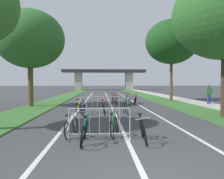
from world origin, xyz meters
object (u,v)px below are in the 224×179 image
(bicycle_yellow_2, at_px, (80,107))
(bicycle_silver_9, at_px, (113,99))
(bicycle_green_1, at_px, (114,126))
(bicycle_teal_7, at_px, (84,131))
(tree_right_maple_mid, at_px, (171,42))
(crowd_barrier_second, at_px, (103,105))
(bicycle_purple_5, at_px, (126,99))
(pedestrian_with_backpack, at_px, (209,93))
(bicycle_white_6, at_px, (71,127))
(tree_left_oak_near, at_px, (30,39))
(crowd_barrier_third, at_px, (118,98))
(crowd_barrier_nearest, at_px, (100,124))
(bicycle_black_3, at_px, (143,131))
(bicycle_green_11, at_px, (127,108))
(bicycle_orange_4, at_px, (115,100))
(bicycle_blue_8, at_px, (82,109))
(bicycle_red_10, at_px, (104,108))
(bicycle_red_0, at_px, (135,100))

(bicycle_yellow_2, xyz_separation_m, bicycle_silver_9, (2.49, 6.43, 0.00))
(bicycle_green_1, height_order, bicycle_teal_7, bicycle_green_1)
(tree_right_maple_mid, xyz_separation_m, bicycle_teal_7, (-7.80, -16.00, -5.73))
(crowd_barrier_second, distance_m, bicycle_purple_5, 7.31)
(crowd_barrier_second, distance_m, pedestrian_with_backpack, 10.21)
(bicycle_white_6, distance_m, pedestrian_with_backpack, 14.92)
(tree_left_oak_near, xyz_separation_m, crowd_barrier_third, (7.16, 2.41, -4.81))
(crowd_barrier_nearest, distance_m, bicycle_silver_9, 13.55)
(bicycle_black_3, height_order, bicycle_green_11, bicycle_green_11)
(bicycle_silver_9, distance_m, pedestrian_with_backpack, 8.33)
(bicycle_white_6, xyz_separation_m, bicycle_teal_7, (0.52, -0.87, 0.02))
(crowd_barrier_third, xyz_separation_m, bicycle_purple_5, (0.78, 0.39, -0.15))
(pedestrian_with_backpack, bearing_deg, bicycle_teal_7, 48.52)
(tree_left_oak_near, relative_size, bicycle_black_3, 4.66)
(bicycle_orange_4, relative_size, pedestrian_with_backpack, 0.94)
(bicycle_green_1, bearing_deg, crowd_barrier_nearest, -123.53)
(bicycle_yellow_2, relative_size, bicycle_blue_8, 1.07)
(crowd_barrier_nearest, bearing_deg, bicycle_silver_9, 84.82)
(crowd_barrier_second, distance_m, crowd_barrier_third, 6.73)
(bicycle_green_1, bearing_deg, bicycle_teal_7, -124.45)
(crowd_barrier_third, height_order, bicycle_orange_4, crowd_barrier_third)
(bicycle_purple_5, bearing_deg, bicycle_black_3, 94.61)
(bicycle_orange_4, relative_size, bicycle_purple_5, 1.01)
(bicycle_yellow_2, relative_size, bicycle_red_10, 0.97)
(bicycle_yellow_2, relative_size, bicycle_purple_5, 1.08)
(crowd_barrier_nearest, relative_size, bicycle_white_6, 1.28)
(crowd_barrier_second, height_order, bicycle_green_11, crowd_barrier_second)
(crowd_barrier_nearest, relative_size, bicycle_green_11, 1.22)
(bicycle_green_1, height_order, bicycle_purple_5, bicycle_green_1)
(bicycle_teal_7, bearing_deg, bicycle_white_6, 121.94)
(crowd_barrier_nearest, xyz_separation_m, crowd_barrier_third, (1.65, 13.13, 0.00))
(bicycle_red_0, xyz_separation_m, bicycle_black_3, (-1.76, -12.99, -0.00))
(tree_left_oak_near, distance_m, bicycle_teal_7, 13.22)
(bicycle_orange_4, bearing_deg, tree_left_oak_near, -175.05)
(crowd_barrier_nearest, relative_size, crowd_barrier_second, 1.00)
(crowd_barrier_second, xyz_separation_m, bicycle_purple_5, (2.25, 6.95, -0.15))
(tree_right_maple_mid, height_order, bicycle_green_1, tree_right_maple_mid)
(crowd_barrier_third, height_order, bicycle_teal_7, crowd_barrier_third)
(pedestrian_with_backpack, bearing_deg, crowd_barrier_third, -15.65)
(bicycle_yellow_2, bearing_deg, bicycle_blue_8, -66.32)
(crowd_barrier_nearest, relative_size, bicycle_orange_4, 1.29)
(crowd_barrier_third, bearing_deg, bicycle_silver_9, 139.63)
(crowd_barrier_nearest, xyz_separation_m, bicycle_purple_5, (2.43, 13.52, -0.15))
(crowd_barrier_second, distance_m, bicycle_red_0, 6.73)
(bicycle_red_0, bearing_deg, bicycle_silver_9, 169.05)
(bicycle_blue_8, bearing_deg, bicycle_white_6, -100.54)
(crowd_barrier_third, bearing_deg, bicycle_black_3, -91.15)
(tree_left_oak_near, bearing_deg, bicycle_white_6, -66.31)
(crowd_barrier_nearest, bearing_deg, pedestrian_with_backpack, 50.71)
(bicycle_blue_8, height_order, bicycle_green_11, bicycle_green_11)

